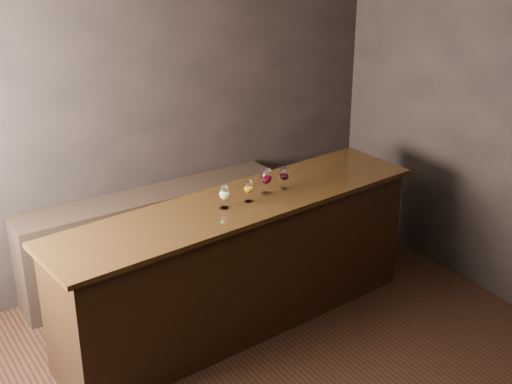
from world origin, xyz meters
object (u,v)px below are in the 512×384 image
back_bar_shelf (153,238)px  glass_white (224,193)px  glass_red_a (266,177)px  glass_amber (248,188)px  glass_red_b (284,174)px  bar_counter (239,267)px

back_bar_shelf → glass_white: 1.37m
glass_white → glass_red_a: glass_red_a is taller
glass_white → glass_amber: glass_white is taller
glass_red_a → glass_red_b: glass_red_a is taller
glass_amber → glass_red_b: (0.38, 0.06, 0.01)m
glass_white → glass_red_b: size_ratio=0.96×
glass_white → glass_amber: (0.22, 0.00, -0.01)m
glass_red_b → glass_red_a: bearing=179.7°
bar_counter → glass_red_a: bearing=0.6°
bar_counter → glass_red_a: glass_red_a is taller
glass_white → back_bar_shelf: bearing=97.5°
glass_white → glass_amber: 0.22m
glass_amber → glass_red_b: 0.39m
glass_red_a → glass_red_b: bearing=-0.3°
glass_amber → glass_red_a: 0.22m
glass_amber → glass_red_a: glass_red_a is taller
back_bar_shelf → glass_amber: (0.37, -1.08, 0.81)m
back_bar_shelf → glass_red_a: glass_red_a is taller
glass_red_a → glass_red_b: (0.18, -0.00, -0.01)m
glass_white → glass_red_a: (0.43, 0.06, 0.02)m
glass_red_b → back_bar_shelf: bearing=126.2°
glass_red_b → glass_amber: bearing=-171.7°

